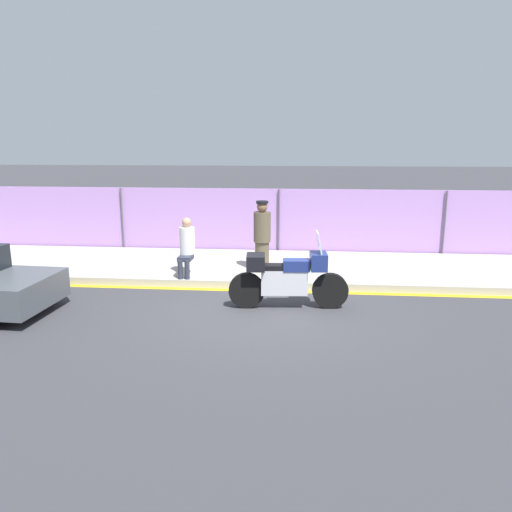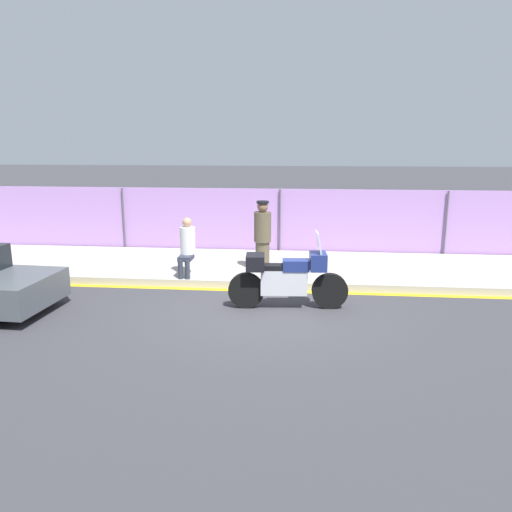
{
  "view_description": "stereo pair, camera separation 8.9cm",
  "coord_description": "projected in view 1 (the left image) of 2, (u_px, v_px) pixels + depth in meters",
  "views": [
    {
      "loc": [
        0.64,
        -9.37,
        3.27
      ],
      "look_at": [
        -0.33,
        1.2,
        0.82
      ],
      "focal_mm": 35.0,
      "sensor_mm": 36.0,
      "label": 1
    },
    {
      "loc": [
        0.73,
        -9.37,
        3.27
      ],
      "look_at": [
        -0.33,
        1.2,
        0.82
      ],
      "focal_mm": 35.0,
      "sensor_mm": 36.0,
      "label": 2
    }
  ],
  "objects": [
    {
      "name": "sidewalk",
      "position": [
        275.0,
        268.0,
        12.88
      ],
      "size": [
        34.4,
        3.41,
        0.18
      ],
      "color": "#ADA89E",
      "rests_on": "ground_plane"
    },
    {
      "name": "person_seated_on_curb",
      "position": [
        187.0,
        244.0,
        11.68
      ],
      "size": [
        0.36,
        0.69,
        1.36
      ],
      "color": "#2D3342",
      "rests_on": "sidewalk"
    },
    {
      "name": "motorcycle",
      "position": [
        287.0,
        278.0,
        9.9
      ],
      "size": [
        2.39,
        0.61,
        1.55
      ],
      "rotation": [
        0.0,
        0.0,
        0.08
      ],
      "color": "black",
      "rests_on": "ground_plane"
    },
    {
      "name": "curb_paint_stripe",
      "position": [
        271.0,
        291.0,
        11.15
      ],
      "size": [
        34.4,
        0.18,
        0.01
      ],
      "color": "gold",
      "rests_on": "ground_plane"
    },
    {
      "name": "storefront_fence",
      "position": [
        279.0,
        223.0,
        14.42
      ],
      "size": [
        32.68,
        0.17,
        1.95
      ],
      "color": "#AD7FC6",
      "rests_on": "ground_plane"
    },
    {
      "name": "ground_plane",
      "position": [
        267.0,
        310.0,
        9.89
      ],
      "size": [
        120.0,
        120.0,
        0.0
      ],
      "primitive_type": "plane",
      "color": "#38383D"
    },
    {
      "name": "officer_standing",
      "position": [
        262.0,
        236.0,
        12.07
      ],
      "size": [
        0.42,
        0.42,
        1.71
      ],
      "color": "brown",
      "rests_on": "sidewalk"
    }
  ]
}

